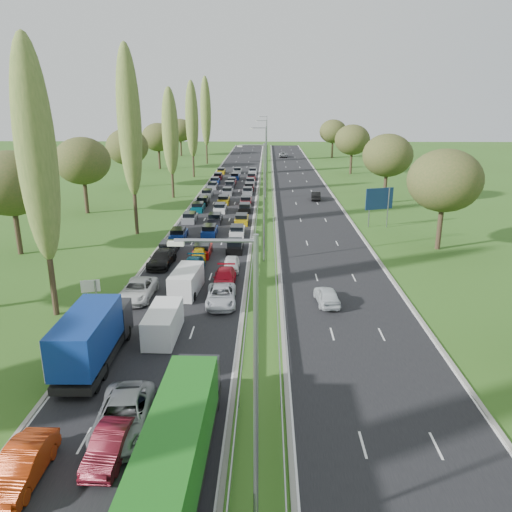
{
  "coord_description": "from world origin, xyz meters",
  "views": [
    {
      "loc": [
        4.84,
        -6.33,
        15.74
      ],
      "look_at": [
        3.76,
        39.9,
        1.5
      ],
      "focal_mm": 35.0,
      "sensor_mm": 36.0,
      "label": 1
    }
  ],
  "objects_px": {
    "white_van_front": "(164,322)",
    "info_sign": "(91,289)",
    "blue_lorry": "(93,336)",
    "white_van_rear": "(187,280)",
    "direction_sign": "(379,200)",
    "green_lorry": "(180,439)",
    "near_car_2": "(138,290)",
    "near_car_3": "(162,258)",
    "near_car_1": "(22,466)"
  },
  "relations": [
    {
      "from": "white_van_rear",
      "to": "info_sign",
      "type": "relative_size",
      "value": 2.5
    },
    {
      "from": "green_lorry",
      "to": "white_van_front",
      "type": "relative_size",
      "value": 2.38
    },
    {
      "from": "near_car_3",
      "to": "info_sign",
      "type": "relative_size",
      "value": 2.52
    },
    {
      "from": "green_lorry",
      "to": "white_van_rear",
      "type": "height_order",
      "value": "green_lorry"
    },
    {
      "from": "near_car_2",
      "to": "white_van_front",
      "type": "distance_m",
      "value": 7.78
    },
    {
      "from": "direction_sign",
      "to": "info_sign",
      "type": "bearing_deg",
      "value": -136.71
    },
    {
      "from": "near_car_2",
      "to": "direction_sign",
      "type": "distance_m",
      "value": 36.25
    },
    {
      "from": "blue_lorry",
      "to": "green_lorry",
      "type": "distance_m",
      "value": 11.98
    },
    {
      "from": "white_van_front",
      "to": "direction_sign",
      "type": "relative_size",
      "value": 0.99
    },
    {
      "from": "near_car_2",
      "to": "direction_sign",
      "type": "xyz_separation_m",
      "value": [
        25.36,
        25.75,
        2.79
      ]
    },
    {
      "from": "info_sign",
      "to": "direction_sign",
      "type": "bearing_deg",
      "value": 43.29
    },
    {
      "from": "near_car_3",
      "to": "green_lorry",
      "type": "relative_size",
      "value": 0.43
    },
    {
      "from": "near_car_1",
      "to": "direction_sign",
      "type": "distance_m",
      "value": 53.24
    },
    {
      "from": "near_car_2",
      "to": "blue_lorry",
      "type": "distance_m",
      "value": 11.09
    },
    {
      "from": "near_car_1",
      "to": "near_car_2",
      "type": "bearing_deg",
      "value": 90.24
    },
    {
      "from": "white_van_rear",
      "to": "white_van_front",
      "type": "bearing_deg",
      "value": -87.51
    },
    {
      "from": "near_car_2",
      "to": "near_car_3",
      "type": "xyz_separation_m",
      "value": [
        0.21,
        8.8,
        0.01
      ]
    },
    {
      "from": "near_car_1",
      "to": "green_lorry",
      "type": "bearing_deg",
      "value": 2.97
    },
    {
      "from": "white_van_rear",
      "to": "direction_sign",
      "type": "distance_m",
      "value": 32.43
    },
    {
      "from": "near_car_2",
      "to": "blue_lorry",
      "type": "height_order",
      "value": "blue_lorry"
    },
    {
      "from": "info_sign",
      "to": "direction_sign",
      "type": "height_order",
      "value": "direction_sign"
    },
    {
      "from": "near_car_1",
      "to": "white_van_rear",
      "type": "relative_size",
      "value": 0.88
    },
    {
      "from": "near_car_2",
      "to": "info_sign",
      "type": "bearing_deg",
      "value": -156.94
    },
    {
      "from": "near_car_1",
      "to": "near_car_3",
      "type": "xyz_separation_m",
      "value": [
        -0.08,
        29.94,
        0.01
      ]
    },
    {
      "from": "green_lorry",
      "to": "white_van_rear",
      "type": "bearing_deg",
      "value": 99.14
    },
    {
      "from": "blue_lorry",
      "to": "white_van_rear",
      "type": "bearing_deg",
      "value": 72.34
    },
    {
      "from": "info_sign",
      "to": "near_car_2",
      "type": "bearing_deg",
      "value": 21.84
    },
    {
      "from": "near_car_1",
      "to": "white_van_rear",
      "type": "height_order",
      "value": "white_van_rear"
    },
    {
      "from": "info_sign",
      "to": "near_car_3",
      "type": "bearing_deg",
      "value": 70.29
    },
    {
      "from": "white_van_rear",
      "to": "info_sign",
      "type": "distance_m",
      "value": 7.91
    },
    {
      "from": "near_car_1",
      "to": "white_van_front",
      "type": "height_order",
      "value": "white_van_front"
    },
    {
      "from": "blue_lorry",
      "to": "white_van_front",
      "type": "xyz_separation_m",
      "value": [
        3.51,
        4.13,
        -0.9
      ]
    },
    {
      "from": "green_lorry",
      "to": "info_sign",
      "type": "xyz_separation_m",
      "value": [
        -10.58,
        19.34,
        -0.6
      ]
    },
    {
      "from": "direction_sign",
      "to": "blue_lorry",
      "type": "bearing_deg",
      "value": -124.49
    },
    {
      "from": "near_car_2",
      "to": "near_car_3",
      "type": "distance_m",
      "value": 8.8
    },
    {
      "from": "near_car_1",
      "to": "near_car_3",
      "type": "bearing_deg",
      "value": 89.61
    },
    {
      "from": "white_van_front",
      "to": "info_sign",
      "type": "height_order",
      "value": "info_sign"
    },
    {
      "from": "blue_lorry",
      "to": "near_car_3",
      "type": "bearing_deg",
      "value": 88.79
    },
    {
      "from": "near_car_3",
      "to": "blue_lorry",
      "type": "distance_m",
      "value": 19.86
    },
    {
      "from": "blue_lorry",
      "to": "white_van_rear",
      "type": "height_order",
      "value": "blue_lorry"
    },
    {
      "from": "white_van_front",
      "to": "info_sign",
      "type": "xyz_separation_m",
      "value": [
        -7.04,
        5.51,
        0.31
      ]
    },
    {
      "from": "near_car_1",
      "to": "near_car_2",
      "type": "distance_m",
      "value": 21.14
    },
    {
      "from": "near_car_1",
      "to": "direction_sign",
      "type": "bearing_deg",
      "value": 61.32
    },
    {
      "from": "near_car_2",
      "to": "blue_lorry",
      "type": "relative_size",
      "value": 0.61
    },
    {
      "from": "near_car_3",
      "to": "direction_sign",
      "type": "relative_size",
      "value": 1.02
    },
    {
      "from": "near_car_1",
      "to": "near_car_2",
      "type": "relative_size",
      "value": 0.85
    },
    {
      "from": "direction_sign",
      "to": "white_van_front",
      "type": "bearing_deg",
      "value": -123.69
    },
    {
      "from": "near_car_3",
      "to": "direction_sign",
      "type": "bearing_deg",
      "value": 36.92
    },
    {
      "from": "near_car_3",
      "to": "green_lorry",
      "type": "distance_m",
      "value": 30.34
    },
    {
      "from": "near_car_1",
      "to": "white_van_front",
      "type": "xyz_separation_m",
      "value": [
        3.31,
        14.25,
        0.28
      ]
    }
  ]
}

